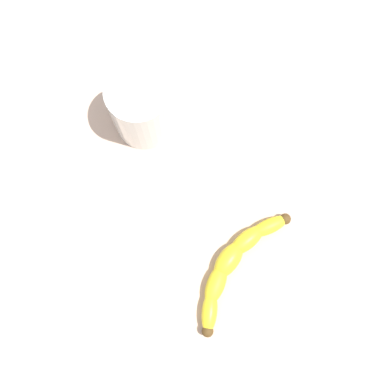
% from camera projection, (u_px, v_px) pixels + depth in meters
% --- Properties ---
extents(wooden_tabletop, '(1.20, 1.20, 0.03)m').
position_uv_depth(wooden_tabletop, '(203.00, 227.00, 0.74)').
color(wooden_tabletop, '#D0AC95').
rests_on(wooden_tabletop, ground).
extents(banana, '(0.11, 0.21, 0.03)m').
position_uv_depth(banana, '(234.00, 264.00, 0.70)').
color(banana, yellow).
rests_on(banana, wooden_tabletop).
extents(smoothie_glass, '(0.09, 0.09, 0.12)m').
position_uv_depth(smoothie_glass, '(141.00, 108.00, 0.70)').
color(smoothie_glass, silver).
rests_on(smoothie_glass, wooden_tabletop).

